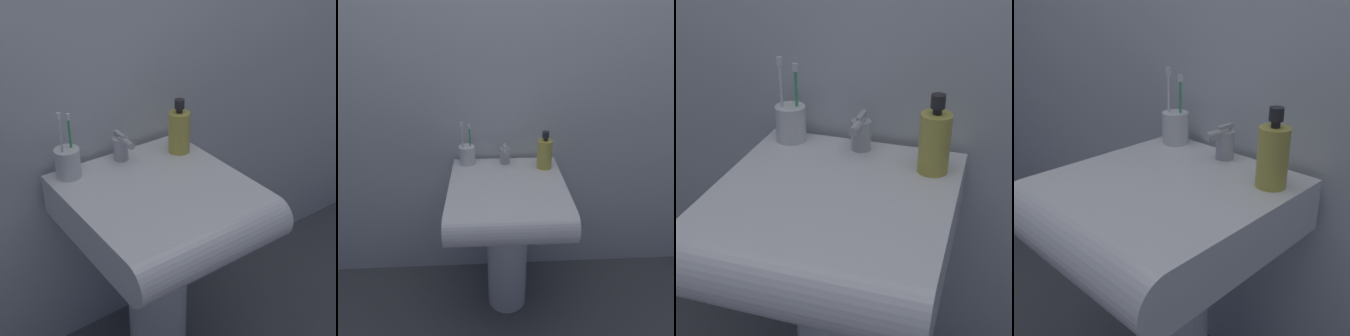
% 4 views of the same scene
% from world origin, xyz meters
% --- Properties ---
extents(wall_back, '(5.00, 0.05, 2.40)m').
position_xyz_m(wall_back, '(0.00, 0.30, 1.20)').
color(wall_back, silver).
rests_on(wall_back, ground).
extents(sink_pedestal, '(0.20, 0.20, 0.59)m').
position_xyz_m(sink_pedestal, '(0.00, 0.00, 0.29)').
color(sink_pedestal, white).
rests_on(sink_pedestal, ground).
extents(sink_basin, '(0.51, 0.57, 0.13)m').
position_xyz_m(sink_basin, '(0.00, -0.05, 0.65)').
color(sink_basin, white).
rests_on(sink_basin, sink_pedestal).
extents(faucet, '(0.05, 0.10, 0.09)m').
position_xyz_m(faucet, '(-0.00, 0.20, 0.77)').
color(faucet, '#B7B7BC').
rests_on(faucet, sink_basin).
extents(toothbrush_cup, '(0.08, 0.08, 0.22)m').
position_xyz_m(toothbrush_cup, '(-0.19, 0.20, 0.77)').
color(toothbrush_cup, white).
rests_on(toothbrush_cup, sink_basin).
extents(soap_bottle, '(0.07, 0.07, 0.18)m').
position_xyz_m(soap_bottle, '(0.19, 0.14, 0.79)').
color(soap_bottle, gold).
rests_on(soap_bottle, sink_basin).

